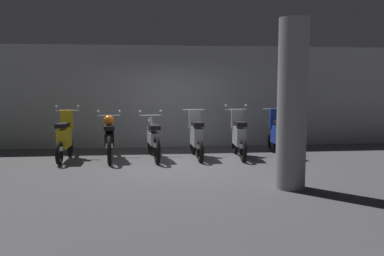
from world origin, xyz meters
name	(u,v)px	position (x,y,z in m)	size (l,w,h in m)	color
ground_plane	(177,165)	(0.00, 0.00, 0.00)	(80.00, 80.00, 0.00)	#4C4C4F
back_wall	(171,97)	(0.00, 2.69, 1.45)	(16.00, 0.30, 2.89)	#9EA0A3
motorbike_slot_0	(65,138)	(-2.62, 0.81, 0.53)	(0.59, 1.68, 1.29)	black
motorbike_slot_1	(109,138)	(-1.58, 0.79, 0.53)	(0.59, 1.95, 1.15)	black
motorbike_slot_2	(153,139)	(-0.53, 0.79, 0.49)	(0.59, 1.95, 1.15)	black
motorbike_slot_3	(196,137)	(0.52, 0.80, 0.52)	(0.56, 1.68, 1.18)	black
motorbike_slot_4	(239,136)	(1.58, 0.76, 0.53)	(0.59, 1.68, 1.29)	black
motorbike_slot_5	(278,135)	(2.62, 0.87, 0.52)	(0.56, 1.68, 1.18)	black
support_pillar	(292,105)	(1.82, -2.20, 1.45)	(0.51, 0.51, 2.89)	gray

